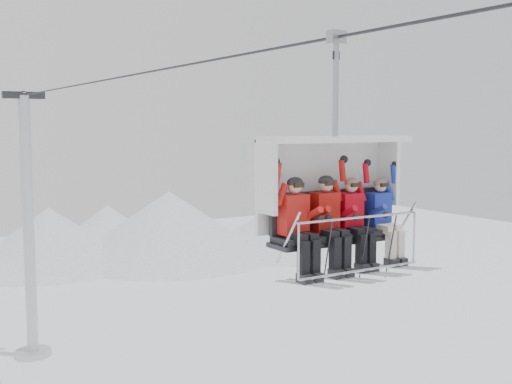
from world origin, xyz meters
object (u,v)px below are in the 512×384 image
skier_center_left (328,219)px  skier_center_right (354,218)px  lift_tower_right (29,245)px  chairlift_carrier (329,188)px  skier_far_left (297,222)px  skier_far_right (383,216)px

skier_center_left → skier_center_right: 0.55m
lift_tower_right → chairlift_carrier: lift_tower_right is taller
skier_center_left → chairlift_carrier: bearing=49.9°
skier_far_left → skier_center_right: size_ratio=1.05×
chairlift_carrier → skier_far_right: chairlift_carrier is taller
skier_far_right → skier_center_right: bearing=179.6°
chairlift_carrier → skier_center_left: (-0.26, -0.31, -0.49)m
chairlift_carrier → skier_far_left: (-0.89, -0.31, -0.49)m
skier_center_left → skier_far_right: bearing=-0.5°
lift_tower_right → skier_center_right: lift_tower_right is taller
skier_far_left → skier_center_left: size_ratio=1.00×
lift_tower_right → skier_center_left: 25.16m
skier_center_right → skier_far_left: bearing=179.7°
lift_tower_right → skier_far_right: bearing=-87.8°
skier_center_right → skier_far_right: skier_center_right is taller
skier_far_left → skier_center_right: (1.19, -0.01, -0.03)m
lift_tower_right → skier_far_left: size_ratio=7.60×
lift_tower_right → skier_center_left: bearing=-90.6°
skier_center_left → skier_far_right: skier_center_left is taller
lift_tower_right → skier_far_left: bearing=-92.1°
lift_tower_right → skier_center_left: size_ratio=7.61×
chairlift_carrier → skier_far_left: size_ratio=2.25×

